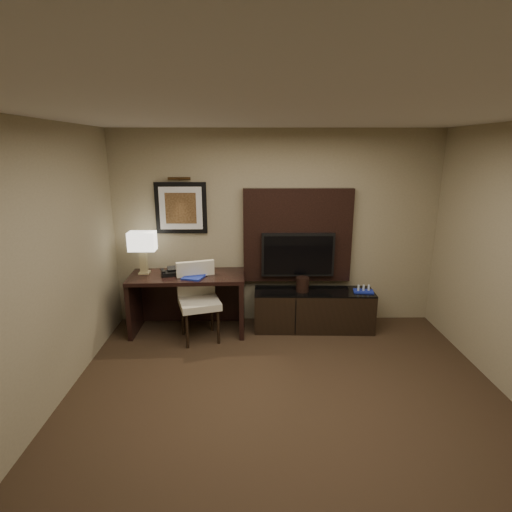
{
  "coord_description": "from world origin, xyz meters",
  "views": [
    {
      "loc": [
        -0.35,
        -2.96,
        2.44
      ],
      "look_at": [
        -0.28,
        1.8,
        1.15
      ],
      "focal_mm": 28.0,
      "sensor_mm": 36.0,
      "label": 1
    }
  ],
  "objects_px": {
    "credenza": "(313,310)",
    "minibar_tray": "(364,289)",
    "desk": "(188,303)",
    "desk_phone": "(169,271)",
    "ice_bucket": "(302,284)",
    "tv": "(298,255)",
    "desk_chair": "(199,302)",
    "table_lamp": "(143,253)"
  },
  "relations": [
    {
      "from": "credenza",
      "to": "minibar_tray",
      "type": "height_order",
      "value": "minibar_tray"
    },
    {
      "from": "credenza",
      "to": "desk",
      "type": "bearing_deg",
      "value": -176.53
    },
    {
      "from": "desk_phone",
      "to": "ice_bucket",
      "type": "bearing_deg",
      "value": -18.0
    },
    {
      "from": "tv",
      "to": "desk_phone",
      "type": "distance_m",
      "value": 1.75
    },
    {
      "from": "desk",
      "to": "desk_chair",
      "type": "distance_m",
      "value": 0.32
    },
    {
      "from": "table_lamp",
      "to": "minibar_tray",
      "type": "relative_size",
      "value": 2.15
    },
    {
      "from": "credenza",
      "to": "table_lamp",
      "type": "distance_m",
      "value": 2.43
    },
    {
      "from": "desk",
      "to": "credenza",
      "type": "relative_size",
      "value": 0.93
    },
    {
      "from": "desk_chair",
      "to": "minibar_tray",
      "type": "xyz_separation_m",
      "value": [
        2.19,
        0.24,
        0.09
      ]
    },
    {
      "from": "desk_chair",
      "to": "desk_phone",
      "type": "bearing_deg",
      "value": 132.9
    },
    {
      "from": "desk_phone",
      "to": "ice_bucket",
      "type": "relative_size",
      "value": 1.02
    },
    {
      "from": "credenza",
      "to": "ice_bucket",
      "type": "bearing_deg",
      "value": -174.45
    },
    {
      "from": "ice_bucket",
      "to": "tv",
      "type": "bearing_deg",
      "value": 104.2
    },
    {
      "from": "desk_chair",
      "to": "ice_bucket",
      "type": "relative_size",
      "value": 5.25
    },
    {
      "from": "minibar_tray",
      "to": "credenza",
      "type": "bearing_deg",
      "value": 175.58
    },
    {
      "from": "tv",
      "to": "desk_chair",
      "type": "bearing_deg",
      "value": -159.86
    },
    {
      "from": "ice_bucket",
      "to": "desk_chair",
      "type": "bearing_deg",
      "value": -168.34
    },
    {
      "from": "desk_phone",
      "to": "table_lamp",
      "type": "bearing_deg",
      "value": 147.84
    },
    {
      "from": "table_lamp",
      "to": "desk",
      "type": "bearing_deg",
      "value": -7.45
    },
    {
      "from": "ice_bucket",
      "to": "desk_phone",
      "type": "bearing_deg",
      "value": -178.61
    },
    {
      "from": "credenza",
      "to": "table_lamp",
      "type": "relative_size",
      "value": 2.89
    },
    {
      "from": "credenza",
      "to": "desk_phone",
      "type": "bearing_deg",
      "value": -176.61
    },
    {
      "from": "desk",
      "to": "ice_bucket",
      "type": "distance_m",
      "value": 1.57
    },
    {
      "from": "desk_chair",
      "to": "desk_phone",
      "type": "relative_size",
      "value": 5.13
    },
    {
      "from": "table_lamp",
      "to": "tv",
      "type": "bearing_deg",
      "value": 4.51
    },
    {
      "from": "desk",
      "to": "tv",
      "type": "height_order",
      "value": "tv"
    },
    {
      "from": "ice_bucket",
      "to": "minibar_tray",
      "type": "xyz_separation_m",
      "value": [
        0.82,
        -0.04,
        -0.05
      ]
    },
    {
      "from": "desk_chair",
      "to": "credenza",
      "type": "bearing_deg",
      "value": -6.1
    },
    {
      "from": "tv",
      "to": "minibar_tray",
      "type": "bearing_deg",
      "value": -15.41
    },
    {
      "from": "ice_bucket",
      "to": "table_lamp",
      "type": "bearing_deg",
      "value": 179.02
    },
    {
      "from": "desk_chair",
      "to": "desk_phone",
      "type": "distance_m",
      "value": 0.59
    },
    {
      "from": "desk",
      "to": "table_lamp",
      "type": "xyz_separation_m",
      "value": [
        -0.58,
        0.08,
        0.69
      ]
    },
    {
      "from": "desk",
      "to": "minibar_tray",
      "type": "relative_size",
      "value": 5.79
    },
    {
      "from": "tv",
      "to": "table_lamp",
      "type": "distance_m",
      "value": 2.09
    },
    {
      "from": "minibar_tray",
      "to": "tv",
      "type": "bearing_deg",
      "value": 164.59
    },
    {
      "from": "table_lamp",
      "to": "ice_bucket",
      "type": "height_order",
      "value": "table_lamp"
    },
    {
      "from": "tv",
      "to": "desk_phone",
      "type": "height_order",
      "value": "tv"
    },
    {
      "from": "desk",
      "to": "minibar_tray",
      "type": "height_order",
      "value": "desk"
    },
    {
      "from": "desk_phone",
      "to": "minibar_tray",
      "type": "bearing_deg",
      "value": -19.32
    },
    {
      "from": "tv",
      "to": "minibar_tray",
      "type": "distance_m",
      "value": 1.0
    },
    {
      "from": "desk_chair",
      "to": "desk_phone",
      "type": "height_order",
      "value": "desk_chair"
    },
    {
      "from": "desk",
      "to": "table_lamp",
      "type": "distance_m",
      "value": 0.9
    }
  ]
}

